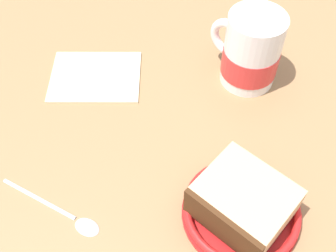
% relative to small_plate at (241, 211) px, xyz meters
% --- Properties ---
extents(ground_plane, '(1.23, 1.23, 0.03)m').
position_rel_small_plate_xyz_m(ground_plane, '(0.12, -0.04, -0.02)').
color(ground_plane, '#936D47').
extents(small_plate, '(0.13, 0.13, 0.02)m').
position_rel_small_plate_xyz_m(small_plate, '(0.00, 0.00, 0.00)').
color(small_plate, red).
rests_on(small_plate, ground_plane).
extents(cake_slice, '(0.12, 0.11, 0.05)m').
position_rel_small_plate_xyz_m(cake_slice, '(-0.00, 0.00, 0.03)').
color(cake_slice, '#472814').
rests_on(cake_slice, small_plate).
extents(tea_mug, '(0.10, 0.08, 0.11)m').
position_rel_small_plate_xyz_m(tea_mug, '(0.18, -0.12, 0.04)').
color(tea_mug, white).
rests_on(tea_mug, ground_plane).
extents(teaspoon, '(0.12, 0.09, 0.01)m').
position_rel_small_plate_xyz_m(teaspoon, '(0.08, 0.18, -0.01)').
color(teaspoon, silver).
rests_on(teaspoon, ground_plane).
extents(folded_napkin, '(0.15, 0.16, 0.01)m').
position_rel_small_plate_xyz_m(folded_napkin, '(0.28, 0.07, -0.01)').
color(folded_napkin, beige).
rests_on(folded_napkin, ground_plane).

